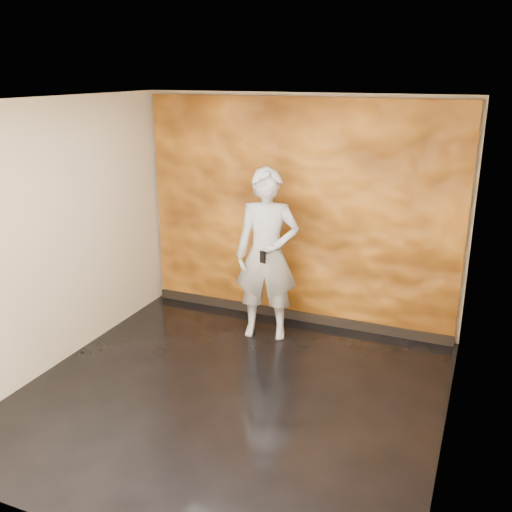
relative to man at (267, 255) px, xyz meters
name	(u,v)px	position (x,y,z in m)	size (l,w,h in m)	color
room	(229,260)	(0.17, -1.38, 0.39)	(4.02, 4.02, 2.81)	black
feature_wall	(298,214)	(0.17, 0.58, 0.37)	(3.90, 0.06, 2.75)	orange
baseboard	(294,315)	(0.17, 0.54, -0.95)	(3.90, 0.04, 0.12)	black
man	(267,255)	(0.00, 0.00, 0.00)	(0.74, 0.48, 2.02)	#9298A0
phone	(263,257)	(0.07, -0.30, 0.07)	(0.07, 0.01, 0.14)	black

